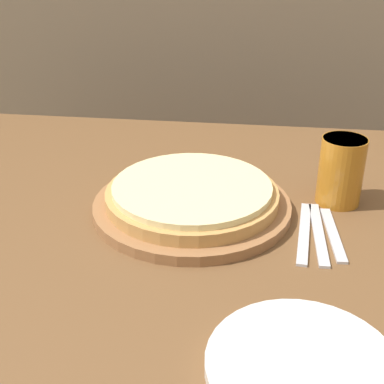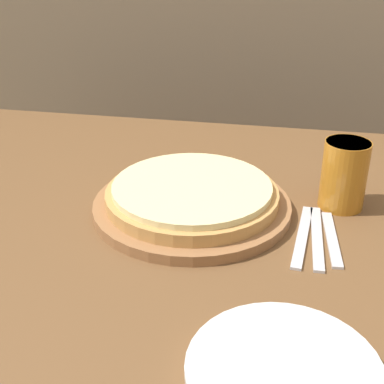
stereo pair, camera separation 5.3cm
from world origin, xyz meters
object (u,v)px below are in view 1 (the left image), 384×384
at_px(pizza_on_board, 192,199).
at_px(dinner_plate, 303,367).
at_px(fork, 304,232).
at_px(spoon, 333,234).
at_px(beer_glass, 341,168).
at_px(dinner_knife, 319,233).

xyz_separation_m(pizza_on_board, dinner_plate, (0.19, -0.39, -0.02)).
height_order(fork, spoon, same).
height_order(beer_glass, spoon, beer_glass).
bearing_deg(dinner_knife, fork, 180.00).
bearing_deg(fork, spoon, -0.00).
bearing_deg(dinner_knife, dinner_plate, -97.86).
bearing_deg(dinner_plate, dinner_knife, 82.14).
distance_m(fork, spoon, 0.05).
xyz_separation_m(pizza_on_board, spoon, (0.26, -0.06, -0.02)).
bearing_deg(pizza_on_board, dinner_knife, -13.70).
bearing_deg(dinner_plate, spoon, 77.94).
xyz_separation_m(beer_glass, spoon, (-0.02, -0.13, -0.07)).
height_order(dinner_plate, spoon, dinner_plate).
xyz_separation_m(pizza_on_board, fork, (0.21, -0.06, -0.02)).
bearing_deg(spoon, pizza_on_board, 167.59).
bearing_deg(pizza_on_board, dinner_plate, -64.23).
distance_m(pizza_on_board, spoon, 0.26).
relative_size(dinner_plate, spoon, 1.35).
relative_size(dinner_plate, fork, 1.15).
height_order(pizza_on_board, dinner_plate, pizza_on_board).
bearing_deg(spoon, dinner_plate, -102.06).
distance_m(beer_glass, dinner_plate, 0.47).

